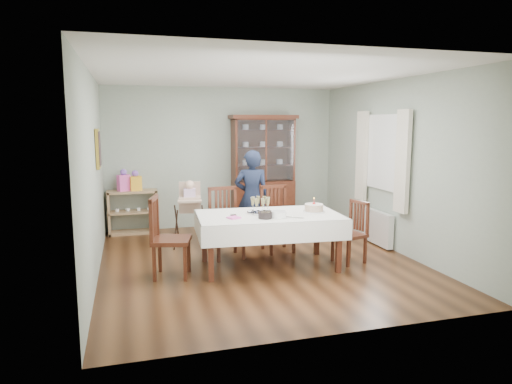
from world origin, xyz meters
name	(u,v)px	position (x,y,z in m)	size (l,w,h in m)	color
floor	(258,261)	(0.00, 0.00, 0.00)	(5.00, 5.00, 0.00)	#593319
room_shell	(249,144)	(0.00, 0.53, 1.70)	(5.00, 5.00, 5.00)	#9EAA99
dining_table	(269,240)	(0.06, -0.31, 0.38)	(2.08, 1.29, 0.76)	#4E2413
china_cabinet	(263,169)	(0.75, 2.26, 1.12)	(1.30, 0.48, 2.18)	#4E2413
sideboard	(133,212)	(-1.75, 2.28, 0.40)	(0.90, 0.38, 0.80)	tan
picture_frame	(98,149)	(-2.22, 0.80, 1.65)	(0.04, 0.48, 0.58)	gold
window	(384,152)	(2.22, 0.30, 1.55)	(0.04, 1.02, 1.22)	white
curtain_left	(403,162)	(2.16, -0.32, 1.45)	(0.07, 0.30, 1.55)	silver
curtain_right	(362,156)	(2.16, 0.92, 1.45)	(0.07, 0.30, 1.55)	silver
radiator	(378,227)	(2.16, 0.30, 0.30)	(0.10, 0.80, 0.55)	white
chair_far_left	(227,237)	(-0.41, 0.32, 0.31)	(0.52, 0.52, 1.05)	#4E2413
chair_far_right	(277,232)	(0.44, 0.43, 0.31)	(0.49, 0.49, 1.03)	#4E2413
chair_end_left	(170,253)	(-1.32, -0.35, 0.32)	(0.59, 0.59, 1.07)	#4E2413
chair_end_right	(350,244)	(1.27, -0.43, 0.27)	(0.50, 0.50, 0.90)	#4E2413
woman	(252,198)	(0.16, 0.95, 0.79)	(0.58, 0.38, 1.59)	black
high_chair	(190,220)	(-0.84, 1.16, 0.42)	(0.55, 0.55, 1.09)	black
champagne_tray	(260,208)	(-0.03, -0.21, 0.83)	(0.38, 0.38, 0.23)	silver
birthday_cake	(314,208)	(0.73, -0.33, 0.82)	(0.31, 0.31, 0.21)	white
plate_stack_dark	(265,215)	(-0.07, -0.57, 0.80)	(0.19, 0.19, 0.09)	black
plate_stack_white	(279,214)	(0.12, -0.57, 0.81)	(0.21, 0.21, 0.09)	white
napkin_stack	(234,218)	(-0.48, -0.46, 0.77)	(0.15, 0.15, 0.02)	#F158B9
cutlery	(231,215)	(-0.47, -0.28, 0.77)	(0.10, 0.15, 0.01)	silver
cake_knife	(294,217)	(0.31, -0.64, 0.77)	(0.28, 0.02, 0.01)	silver
gift_bag_pink	(124,181)	(-1.89, 2.26, 0.98)	(0.25, 0.21, 0.40)	#F158B9
gift_bag_orange	(135,181)	(-1.69, 2.26, 0.97)	(0.23, 0.19, 0.37)	gold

